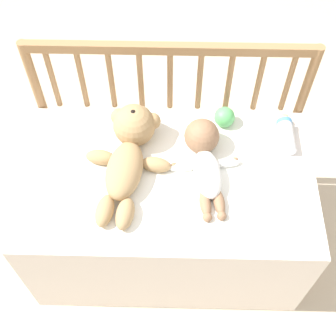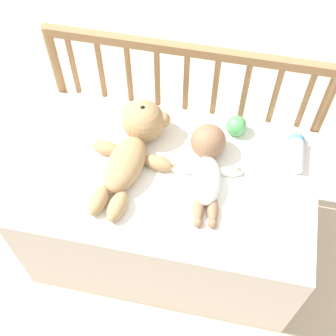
% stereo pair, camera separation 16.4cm
% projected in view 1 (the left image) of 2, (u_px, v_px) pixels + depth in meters
% --- Properties ---
extents(ground_plane, '(12.00, 12.00, 0.00)m').
position_uv_depth(ground_plane, '(168.00, 239.00, 2.14)').
color(ground_plane, '#C6B293').
extents(crib_mattress, '(1.07, 0.63, 0.53)m').
position_uv_depth(crib_mattress, '(168.00, 212.00, 1.92)').
color(crib_mattress, white).
rests_on(crib_mattress, ground_plane).
extents(crib_rail, '(1.07, 0.04, 0.86)m').
position_uv_depth(crib_rail, '(170.00, 95.00, 1.83)').
color(crib_rail, '#997047').
rests_on(crib_rail, ground_plane).
extents(blanket, '(0.82, 0.58, 0.01)m').
position_uv_depth(blanket, '(159.00, 177.00, 1.69)').
color(blanket, white).
rests_on(blanket, crib_mattress).
extents(teddy_bear, '(0.32, 0.49, 0.16)m').
position_uv_depth(teddy_bear, '(129.00, 150.00, 1.68)').
color(teddy_bear, tan).
rests_on(teddy_bear, crib_mattress).
extents(baby, '(0.27, 0.39, 0.13)m').
position_uv_depth(baby, '(205.00, 157.00, 1.69)').
color(baby, white).
rests_on(baby, crib_mattress).
extents(toy_ball, '(0.08, 0.08, 0.08)m').
position_uv_depth(toy_ball, '(224.00, 117.00, 1.80)').
color(toy_ball, '#59BF66').
rests_on(toy_ball, crib_mattress).
extents(baby_bottle, '(0.06, 0.18, 0.06)m').
position_uv_depth(baby_bottle, '(286.00, 133.00, 1.77)').
color(baby_bottle, white).
rests_on(baby_bottle, crib_mattress).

